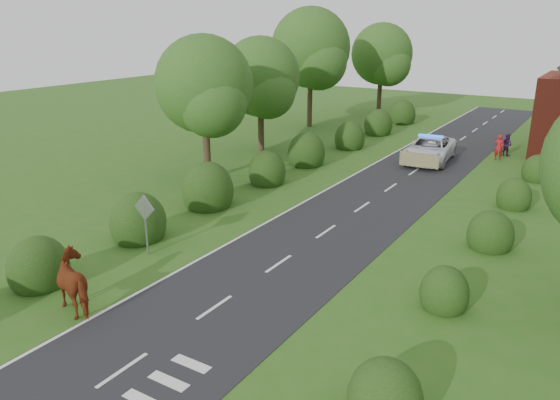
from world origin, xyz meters
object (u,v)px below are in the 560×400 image
Objects in this scene: road_sign at (145,216)px; pedestrian_red at (499,147)px; police_van at (430,149)px; pedestrian_purple at (507,145)px; cow at (79,286)px.

road_sign reaches higher than pedestrian_red.
pedestrian_purple is at bearing 42.96° from police_van.
pedestrian_purple is at bearing -110.04° from pedestrian_red.
police_van is 3.96× the size of pedestrian_purple.
cow is 25.81m from police_van.
police_van reaches higher than cow.
road_sign is 1.45× the size of pedestrian_red.
pedestrian_red is 1.67m from pedestrian_purple.
pedestrian_purple is (0.23, 1.65, -0.09)m from pedestrian_red.
road_sign is at bearing -151.55° from cow.
road_sign is 25.61m from pedestrian_red.
road_sign is 0.41× the size of police_van.
pedestrian_red reaches higher than pedestrian_purple.
cow is 0.38× the size of police_van.
pedestrian_red is (8.79, 24.04, -0.78)m from road_sign.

